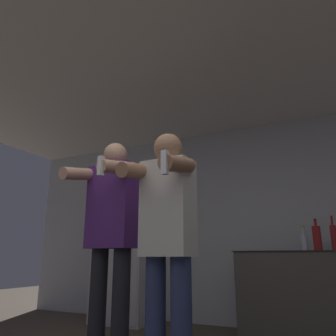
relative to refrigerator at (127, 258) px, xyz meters
The scene contains 9 objects.
wall_back 1.68m from the refrigerator, 12.68° to the left, with size 7.00×0.06×2.55m.
ceiling_slab 2.70m from the refrigerator, 39.70° to the right, with size 7.00×3.79×0.05m.
refrigerator is the anchor object (origin of this frame).
counter 2.29m from the refrigerator, ahead, with size 1.41×0.68×0.89m.
bottle_red_label 2.29m from the refrigerator, ahead, with size 0.07×0.07×0.27m.
bottle_amber_bourbon 2.42m from the refrigerator, ahead, with size 0.09×0.09×0.34m.
bottle_clear_vodka 2.58m from the refrigerator, ahead, with size 0.06×0.06×0.36m.
person_woman_foreground 2.59m from the refrigerator, 51.75° to the right, with size 0.44×0.44×1.65m.
person_man_side 2.05m from the refrigerator, 61.00° to the right, with size 0.53×0.53×1.76m.
Camera 1 is at (0.95, -0.99, 0.83)m, focal length 35.00 mm.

